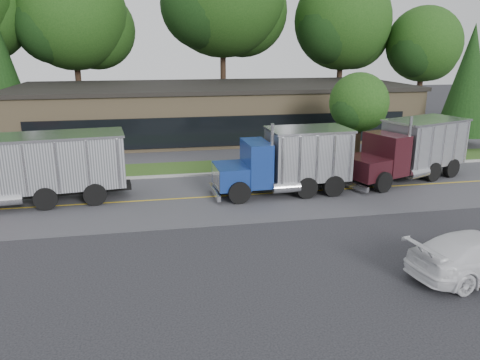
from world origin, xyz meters
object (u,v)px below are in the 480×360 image
(dump_truck_blue, at_px, (290,159))
(dump_truck_red, at_px, (27,168))
(rally_car, at_px, (480,255))
(dump_truck_maroon, at_px, (411,148))

(dump_truck_blue, bearing_deg, dump_truck_red, -5.01)
(rally_car, bearing_deg, dump_truck_blue, 10.65)
(dump_truck_blue, relative_size, dump_truck_maroon, 0.86)
(dump_truck_blue, height_order, rally_car, dump_truck_blue)
(dump_truck_red, distance_m, rally_car, 19.71)
(dump_truck_red, relative_size, rally_car, 2.12)
(dump_truck_red, bearing_deg, rally_car, 140.85)
(dump_truck_maroon, xyz_separation_m, rally_car, (-3.99, -11.42, -1.06))
(dump_truck_maroon, bearing_deg, dump_truck_red, -17.86)
(dump_truck_red, height_order, dump_truck_blue, same)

